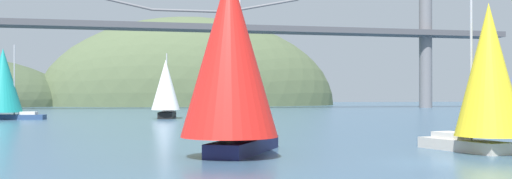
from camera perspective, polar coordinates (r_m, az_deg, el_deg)
name	(u,v)px	position (r m, az deg, el deg)	size (l,w,h in m)	color
ground_plane	(441,164)	(27.95, 17.37, -6.83)	(360.00, 360.00, 0.00)	#385670
headland_center	(191,105)	(160.11, -6.27, -1.51)	(79.22, 44.00, 47.30)	#4C5B3D
suspension_bridge	(190,22)	(120.62, -6.36, 6.44)	(140.14, 6.00, 38.11)	slate
sailboat_yellow_sail	(487,75)	(33.35, 21.26, 1.29)	(4.12, 6.68, 8.35)	#B7B2A8
sailboat_teal_sail	(4,82)	(78.00, -23.05, 0.69)	(7.71, 5.32, 9.06)	navy
sailboat_red_spinnaker	(230,57)	(29.39, -2.48, 3.11)	(7.07, 8.99, 10.13)	#191E4C
sailboat_white_mainsail	(166,88)	(74.82, -8.64, 0.14)	(4.13, 7.05, 8.23)	black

